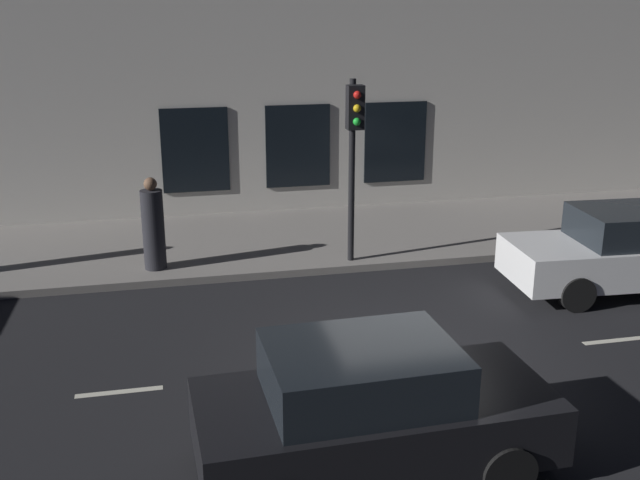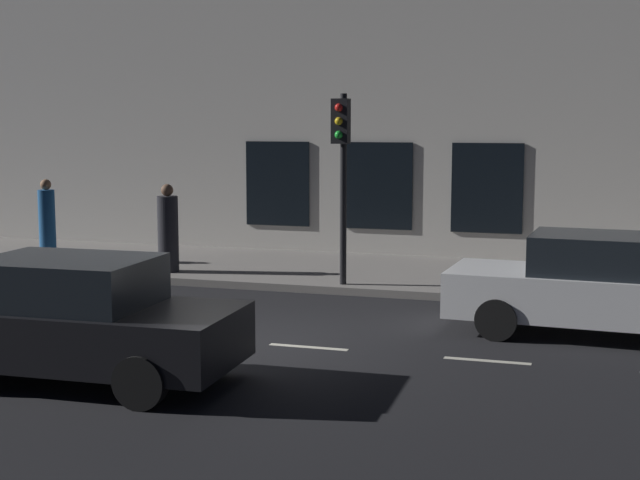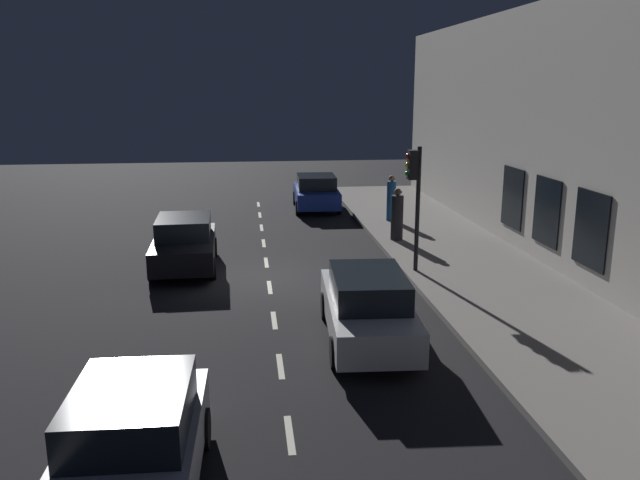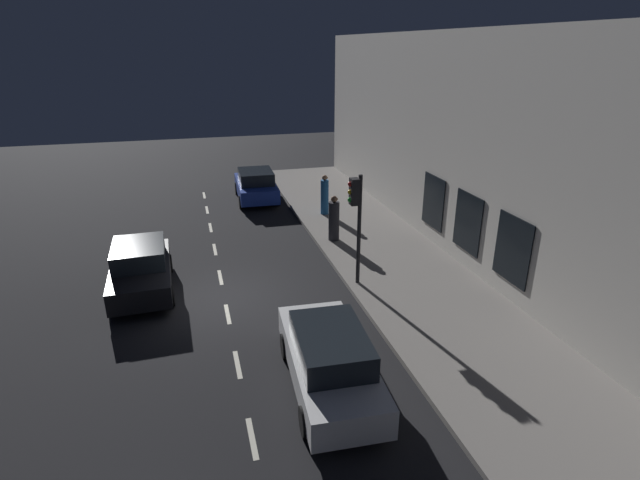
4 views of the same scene
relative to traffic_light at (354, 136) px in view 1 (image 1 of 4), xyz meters
name	(u,v)px [view 1 (image 1 of 4)]	position (x,y,z in m)	size (l,w,h in m)	color
ground_plane	(405,362)	(-4.24, 0.29, -2.73)	(60.00, 60.00, 0.00)	black
sidewalk	(317,237)	(2.01, 0.29, -2.66)	(4.50, 32.00, 0.15)	gray
building_facade	(295,53)	(4.56, 0.29, 1.28)	(0.65, 32.00, 8.03)	beige
lane_centre_line	(467,356)	(-4.24, -0.71, -2.73)	(0.12, 27.20, 0.01)	beige
traffic_light	(354,136)	(0.00, 0.00, 0.00)	(0.47, 0.32, 3.66)	black
parked_car_0	(371,409)	(-6.75, 1.57, -1.94)	(2.00, 4.12, 1.58)	black
parked_car_3	(631,250)	(-2.26, -4.77, -1.94)	(2.02, 4.58, 1.58)	silver
pedestrian_1	(153,227)	(0.48, 3.91, -1.74)	(0.50, 0.50, 1.84)	#232328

